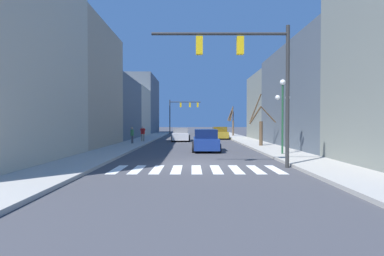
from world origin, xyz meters
name	(u,v)px	position (x,y,z in m)	size (l,w,h in m)	color
ground_plane	(197,165)	(0.00, 0.00, 0.00)	(240.00, 240.00, 0.00)	#424247
sidewalk_left	(80,163)	(-5.98, 0.00, 0.07)	(2.83, 90.00, 0.15)	#ADA89E
sidewalk_right	(315,163)	(5.98, 0.00, 0.07)	(2.83, 90.00, 0.15)	#ADA89E
building_row_left	(111,100)	(-10.39, 21.83, 4.89)	(6.00, 56.24, 10.98)	#BCB299
building_row_right	(323,93)	(10.39, 9.37, 4.52)	(6.00, 32.42, 10.44)	gray
crosswalk_stripes	(198,169)	(0.00, -1.55, 0.00)	(7.65, 2.60, 0.01)	white
traffic_signal_near	(251,65)	(2.52, -0.99, 4.84)	(6.51, 0.28, 6.72)	#2D2D2D
traffic_signal_far	(183,109)	(-2.21, 40.34, 4.65)	(5.82, 0.28, 6.32)	#2D2D2D
street_lamp_right_corner	(284,102)	(5.55, 3.86, 3.47)	(0.95, 0.36, 4.72)	#1E4C2D
car_parked_right_near	(182,135)	(-1.47, 19.40, 0.74)	(2.08, 4.64, 1.56)	silver
car_driving_away_lane	(207,141)	(0.82, 7.39, 0.76)	(2.05, 4.46, 1.62)	navy
car_parked_left_mid	(221,133)	(3.38, 23.76, 0.74)	(2.13, 4.85, 1.57)	#A38423
pedestrian_on_left_sidewalk	(134,134)	(-5.90, 13.31, 1.07)	(0.26, 0.67, 1.55)	#4C4C51
pedestrian_crossing_street	(144,132)	(-5.42, 16.48, 1.10)	(0.65, 0.41, 1.61)	#7A705B
street_tree_left_far	(261,126)	(5.69, 10.71, 1.81)	(2.29, 0.63, 4.48)	brown
street_tree_left_near	(234,121)	(5.89, 30.14, 2.35)	(1.12, 2.27, 4.44)	brown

